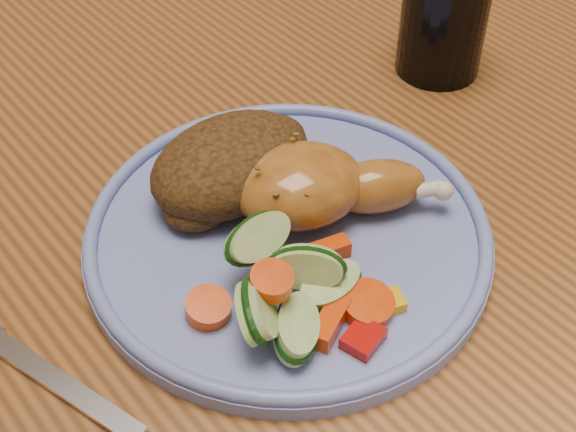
{
  "coord_description": "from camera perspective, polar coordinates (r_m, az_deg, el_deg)",
  "views": [
    {
      "loc": [
        -0.33,
        -0.38,
        1.16
      ],
      "look_at": [
        -0.09,
        -0.08,
        0.78
      ],
      "focal_mm": 50.0,
      "sensor_mm": 36.0,
      "label": 1
    }
  ],
  "objects": [
    {
      "name": "rice_pilaf",
      "position": [
        0.58,
        -3.88,
        3.71
      ],
      "size": [
        0.13,
        0.09,
        0.05
      ],
      "color": "#4A2D12",
      "rests_on": "plate"
    },
    {
      "name": "drinking_glass",
      "position": [
        0.71,
        11.0,
        13.53
      ],
      "size": [
        0.07,
        0.07,
        0.1
      ],
      "primitive_type": "cylinder",
      "color": "black",
      "rests_on": "dining_table"
    },
    {
      "name": "plate",
      "position": [
        0.56,
        0.0,
        -1.52
      ],
      "size": [
        0.28,
        0.28,
        0.01
      ],
      "primitive_type": "cylinder",
      "color": "#6675C1",
      "rests_on": "dining_table"
    },
    {
      "name": "plate_rim",
      "position": [
        0.55,
        0.0,
        -0.73
      ],
      "size": [
        0.28,
        0.28,
        0.01
      ],
      "primitive_type": "torus",
      "color": "#6675C1",
      "rests_on": "plate"
    },
    {
      "name": "fork",
      "position": [
        0.52,
        -17.68,
        -10.08
      ],
      "size": [
        0.06,
        0.16,
        0.0
      ],
      "color": "silver",
      "rests_on": "dining_table"
    },
    {
      "name": "chicken_leg",
      "position": [
        0.56,
        2.17,
        2.17
      ],
      "size": [
        0.14,
        0.12,
        0.05
      ],
      "color": "#AA6523",
      "rests_on": "plate"
    },
    {
      "name": "chair_far",
      "position": [
        1.25,
        -18.05,
        10.34
      ],
      "size": [
        0.42,
        0.42,
        0.91
      ],
      "color": "#4C2D16",
      "rests_on": "ground"
    },
    {
      "name": "dining_table",
      "position": [
        0.71,
        1.19,
        0.34
      ],
      "size": [
        0.9,
        1.4,
        0.75
      ],
      "color": "brown",
      "rests_on": "ground"
    },
    {
      "name": "vegetable_pile",
      "position": [
        0.5,
        0.46,
        -5.24
      ],
      "size": [
        0.12,
        0.12,
        0.06
      ],
      "color": "#A50A05",
      "rests_on": "plate"
    }
  ]
}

